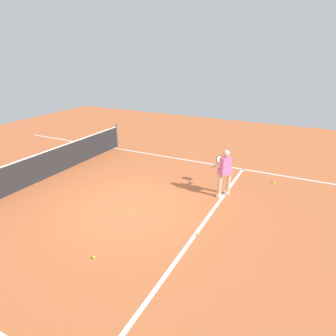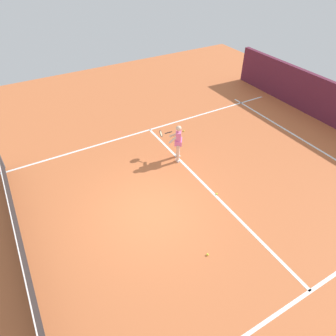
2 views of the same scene
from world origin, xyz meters
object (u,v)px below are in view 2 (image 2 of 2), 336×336
object	(u,v)px
tennis_ball_far	(184,131)
tennis_ball_near	(217,194)
tennis_player	(178,141)
tennis_ball_mid	(208,255)

from	to	relation	value
tennis_ball_far	tennis_ball_near	bearing A→B (deg)	163.41
tennis_player	tennis_ball_far	size ratio (longest dim) A/B	23.48
tennis_ball_far	tennis_player	bearing A→B (deg)	140.59
tennis_ball_near	tennis_ball_far	bearing A→B (deg)	-16.59
tennis_player	tennis_ball_near	world-z (taller)	tennis_player
tennis_ball_mid	tennis_ball_far	distance (m)	6.78
tennis_ball_near	tennis_player	bearing A→B (deg)	2.49
tennis_ball_near	tennis_ball_far	size ratio (longest dim) A/B	1.00
tennis_player	tennis_ball_mid	distance (m)	4.80
tennis_ball_mid	tennis_ball_far	bearing A→B (deg)	-26.32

